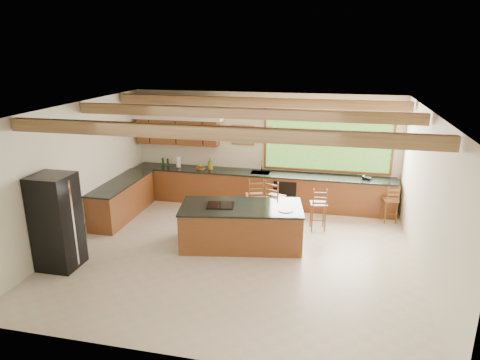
# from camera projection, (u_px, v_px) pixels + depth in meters

# --- Properties ---
(ground) EXTENTS (7.20, 7.20, 0.00)m
(ground) POSITION_uv_depth(u_px,v_px,m) (236.00, 253.00, 8.99)
(ground) COLOR beige
(ground) RESTS_ON ground
(room_shell) EXTENTS (7.27, 6.54, 3.02)m
(room_shell) POSITION_uv_depth(u_px,v_px,m) (235.00, 143.00, 8.97)
(room_shell) COLOR beige
(room_shell) RESTS_ON ground
(counter_run) EXTENTS (7.12, 3.10, 1.25)m
(counter_run) POSITION_uv_depth(u_px,v_px,m) (227.00, 191.00, 11.37)
(counter_run) COLOR brown
(counter_run) RESTS_ON ground
(island) EXTENTS (2.75, 1.64, 0.92)m
(island) POSITION_uv_depth(u_px,v_px,m) (241.00, 225.00, 9.21)
(island) COLOR brown
(island) RESTS_ON ground
(refrigerator) EXTENTS (0.74, 0.71, 1.87)m
(refrigerator) POSITION_uv_depth(u_px,v_px,m) (57.00, 222.00, 8.17)
(refrigerator) COLOR black
(refrigerator) RESTS_ON ground
(bar_stool_a) EXTENTS (0.54, 0.54, 1.19)m
(bar_stool_a) POSITION_uv_depth(u_px,v_px,m) (254.00, 197.00, 10.19)
(bar_stool_a) COLOR brown
(bar_stool_a) RESTS_ON ground
(bar_stool_b) EXTENTS (0.53, 0.53, 1.16)m
(bar_stool_b) POSITION_uv_depth(u_px,v_px,m) (275.00, 199.00, 10.16)
(bar_stool_b) COLOR brown
(bar_stool_b) RESTS_ON ground
(bar_stool_c) EXTENTS (0.44, 0.44, 1.06)m
(bar_stool_c) POSITION_uv_depth(u_px,v_px,m) (318.00, 205.00, 9.90)
(bar_stool_c) COLOR brown
(bar_stool_c) RESTS_ON ground
(bar_stool_d) EXTENTS (0.42, 0.42, 0.95)m
(bar_stool_d) POSITION_uv_depth(u_px,v_px,m) (391.00, 201.00, 10.37)
(bar_stool_d) COLOR brown
(bar_stool_d) RESTS_ON ground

